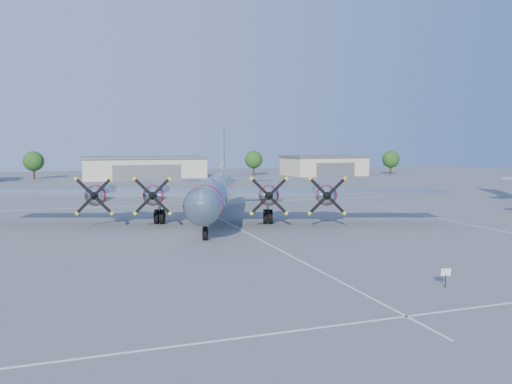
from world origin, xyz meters
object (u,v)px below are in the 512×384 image
object	(u,v)px
hangar_center	(144,168)
tree_west	(34,161)
tree_east	(254,160)
main_bomber_b29	(215,221)
info_placard	(446,274)
hangar_east	(323,165)
tree_far_east	(391,159)

from	to	relation	value
hangar_center	tree_west	world-z (taller)	tree_west
hangar_center	tree_east	xyz separation A→B (m)	(30.00, 6.04, 1.51)
hangar_center	main_bomber_b29	xyz separation A→B (m)	(-0.87, -72.96, -2.71)
tree_west	info_placard	distance (m)	112.82
hangar_east	main_bomber_b29	xyz separation A→B (m)	(-48.87, -72.96, -2.71)
tree_west	main_bomber_b29	distance (m)	84.62
info_placard	hangar_center	bearing A→B (deg)	105.66
hangar_east	tree_far_east	distance (m)	20.15
hangar_east	tree_far_east	bearing A→B (deg)	-5.61
tree_west	tree_far_east	size ratio (longest dim) A/B	1.00
hangar_center	main_bomber_b29	size ratio (longest dim) A/B	0.63
tree_west	tree_east	world-z (taller)	same
tree_east	tree_far_east	world-z (taller)	same
main_bomber_b29	info_placard	bearing A→B (deg)	-59.74
tree_east	info_placard	distance (m)	109.74
tree_east	info_placard	world-z (taller)	tree_east
hangar_east	tree_west	xyz separation A→B (m)	(-73.00, 8.04, 1.51)
tree_west	info_placard	xyz separation A→B (m)	(29.81, -108.76, -3.49)
hangar_center	tree_west	bearing A→B (deg)	162.18
hangar_center	tree_far_east	world-z (taller)	tree_far_east
tree_far_east	hangar_center	bearing A→B (deg)	178.35
tree_east	hangar_center	bearing A→B (deg)	-168.62
tree_west	tree_east	distance (m)	55.04
tree_far_east	tree_west	bearing A→B (deg)	173.86
tree_west	main_bomber_b29	world-z (taller)	tree_west
hangar_east	main_bomber_b29	distance (m)	87.86
hangar_east	tree_far_east	xyz separation A→B (m)	(20.00, -1.96, 1.51)
tree_west	info_placard	world-z (taller)	tree_west
hangar_east	tree_east	distance (m)	19.04
hangar_center	info_placard	size ratio (longest dim) A/B	27.39
hangar_east	tree_east	world-z (taller)	tree_east
main_bomber_b29	info_placard	size ratio (longest dim) A/B	43.47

